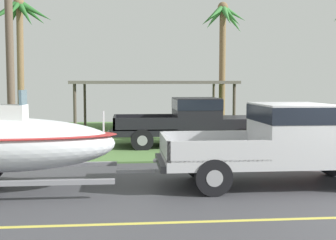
{
  "coord_description": "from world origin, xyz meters",
  "views": [
    {
      "loc": [
        -4.89,
        -9.28,
        2.4
      ],
      "look_at": [
        -3.81,
        2.24,
        1.44
      ],
      "focal_mm": 47.75,
      "sensor_mm": 36.0,
      "label": 1
    }
  ],
  "objects_px": {
    "utility_pole": "(9,36)",
    "parked_sedan_near": "(313,132)",
    "carport_awning": "(153,83)",
    "palm_tree_near_right": "(20,28)",
    "palm_tree_near_left": "(223,32)",
    "pickup_truck_towing": "(290,140)",
    "parked_pickup_background": "(195,120)"
  },
  "relations": [
    {
      "from": "parked_sedan_near",
      "to": "palm_tree_near_right",
      "type": "height_order",
      "value": "palm_tree_near_right"
    },
    {
      "from": "palm_tree_near_left",
      "to": "parked_sedan_near",
      "type": "bearing_deg",
      "value": -79.31
    },
    {
      "from": "carport_awning",
      "to": "palm_tree_near_right",
      "type": "bearing_deg",
      "value": 170.2
    },
    {
      "from": "palm_tree_near_left",
      "to": "carport_awning",
      "type": "bearing_deg",
      "value": -166.06
    },
    {
      "from": "pickup_truck_towing",
      "to": "palm_tree_near_left",
      "type": "distance_m",
      "value": 13.82
    },
    {
      "from": "palm_tree_near_left",
      "to": "palm_tree_near_right",
      "type": "height_order",
      "value": "palm_tree_near_right"
    },
    {
      "from": "parked_pickup_background",
      "to": "utility_pole",
      "type": "xyz_separation_m",
      "value": [
        -6.15,
        -2.2,
        2.82
      ]
    },
    {
      "from": "parked_sedan_near",
      "to": "utility_pole",
      "type": "height_order",
      "value": "utility_pole"
    },
    {
      "from": "carport_awning",
      "to": "utility_pole",
      "type": "relative_size",
      "value": 1.04
    },
    {
      "from": "parked_pickup_background",
      "to": "utility_pole",
      "type": "distance_m",
      "value": 7.11
    },
    {
      "from": "carport_awning",
      "to": "palm_tree_near_right",
      "type": "xyz_separation_m",
      "value": [
        -6.67,
        1.15,
        2.81
      ]
    },
    {
      "from": "palm_tree_near_right",
      "to": "pickup_truck_towing",
      "type": "bearing_deg",
      "value": -55.49
    },
    {
      "from": "parked_pickup_background",
      "to": "utility_pole",
      "type": "height_order",
      "value": "utility_pole"
    },
    {
      "from": "parked_pickup_background",
      "to": "utility_pole",
      "type": "bearing_deg",
      "value": -160.3
    },
    {
      "from": "parked_pickup_background",
      "to": "utility_pole",
      "type": "relative_size",
      "value": 0.76
    },
    {
      "from": "pickup_truck_towing",
      "to": "parked_pickup_background",
      "type": "height_order",
      "value": "pickup_truck_towing"
    },
    {
      "from": "pickup_truck_towing",
      "to": "parked_pickup_background",
      "type": "relative_size",
      "value": 0.99
    },
    {
      "from": "pickup_truck_towing",
      "to": "utility_pole",
      "type": "xyz_separation_m",
      "value": [
        -7.42,
        4.16,
        2.79
      ]
    },
    {
      "from": "carport_awning",
      "to": "palm_tree_near_left",
      "type": "xyz_separation_m",
      "value": [
        3.78,
        0.94,
        2.69
      ]
    },
    {
      "from": "parked_sedan_near",
      "to": "utility_pole",
      "type": "xyz_separation_m",
      "value": [
        -10.2,
        -0.92,
        3.18
      ]
    },
    {
      "from": "carport_awning",
      "to": "palm_tree_near_right",
      "type": "relative_size",
      "value": 1.14
    },
    {
      "from": "parked_pickup_background",
      "to": "carport_awning",
      "type": "xyz_separation_m",
      "value": [
        -1.25,
        5.86,
        1.37
      ]
    },
    {
      "from": "palm_tree_near_right",
      "to": "parked_sedan_near",
      "type": "bearing_deg",
      "value": -34.71
    },
    {
      "from": "pickup_truck_towing",
      "to": "parked_pickup_background",
      "type": "bearing_deg",
      "value": 101.34
    },
    {
      "from": "parked_pickup_background",
      "to": "palm_tree_near_left",
      "type": "distance_m",
      "value": 8.31
    },
    {
      "from": "pickup_truck_towing",
      "to": "carport_awning",
      "type": "height_order",
      "value": "carport_awning"
    },
    {
      "from": "palm_tree_near_right",
      "to": "palm_tree_near_left",
      "type": "bearing_deg",
      "value": -1.18
    },
    {
      "from": "carport_awning",
      "to": "palm_tree_near_left",
      "type": "height_order",
      "value": "palm_tree_near_left"
    },
    {
      "from": "utility_pole",
      "to": "carport_awning",
      "type": "bearing_deg",
      "value": 58.7
    },
    {
      "from": "pickup_truck_towing",
      "to": "palm_tree_near_right",
      "type": "bearing_deg",
      "value": 124.51
    },
    {
      "from": "utility_pole",
      "to": "parked_sedan_near",
      "type": "bearing_deg",
      "value": 5.12
    },
    {
      "from": "parked_sedan_near",
      "to": "palm_tree_near_left",
      "type": "distance_m",
      "value": 9.33
    }
  ]
}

